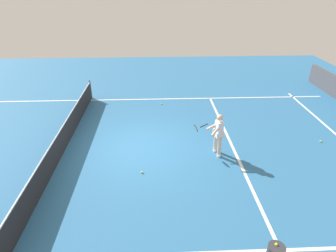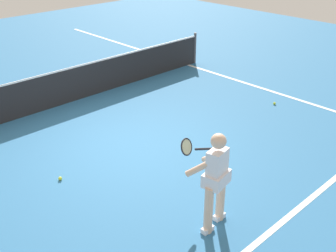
# 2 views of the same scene
# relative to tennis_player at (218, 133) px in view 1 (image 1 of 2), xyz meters

# --- Properties ---
(ground_plane) EXTENTS (26.98, 26.98, 0.00)m
(ground_plane) POSITION_rel_tennis_player_xyz_m (0.55, 2.73, -0.85)
(ground_plane) COLOR teal
(service_line_marking) EXTENTS (9.38, 0.10, 0.01)m
(service_line_marking) POSITION_rel_tennis_player_xyz_m (0.55, -0.72, -0.84)
(service_line_marking) COLOR white
(service_line_marking) RESTS_ON ground
(sideline_right_marking) EXTENTS (0.10, 18.75, 0.01)m
(sideline_right_marking) POSITION_rel_tennis_player_xyz_m (5.24, 2.73, -0.84)
(sideline_right_marking) COLOR white
(sideline_right_marking) RESTS_ON ground
(court_net) EXTENTS (10.06, 0.08, 0.97)m
(court_net) POSITION_rel_tennis_player_xyz_m (0.55, 5.53, -0.40)
(court_net) COLOR #4C4C51
(court_net) RESTS_ON ground
(tennis_player) EXTENTS (0.70, 1.04, 1.55)m
(tennis_player) POSITION_rel_tennis_player_xyz_m (0.00, 0.00, 0.00)
(tennis_player) COLOR beige
(tennis_player) RESTS_ON ground
(tennis_ball_near) EXTENTS (0.07, 0.07, 0.07)m
(tennis_ball_near) POSITION_rel_tennis_player_xyz_m (4.54, 1.88, -0.81)
(tennis_ball_near) COLOR #D1E533
(tennis_ball_near) RESTS_ON ground
(tennis_ball_mid) EXTENTS (0.07, 0.07, 0.07)m
(tennis_ball_mid) POSITION_rel_tennis_player_xyz_m (-1.05, 2.62, -0.81)
(tennis_ball_mid) COLOR #D1E533
(tennis_ball_mid) RESTS_ON ground
(tennis_ball_far) EXTENTS (0.07, 0.07, 0.07)m
(tennis_ball_far) POSITION_rel_tennis_player_xyz_m (0.62, -4.21, -0.81)
(tennis_ball_far) COLOR #D1E533
(tennis_ball_far) RESTS_ON ground
(ball_hopper) EXTENTS (0.36, 0.36, 0.74)m
(ball_hopper) POSITION_rel_tennis_player_xyz_m (-4.59, -0.34, -0.30)
(ball_hopper) COLOR #333338
(ball_hopper) RESTS_ON ground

